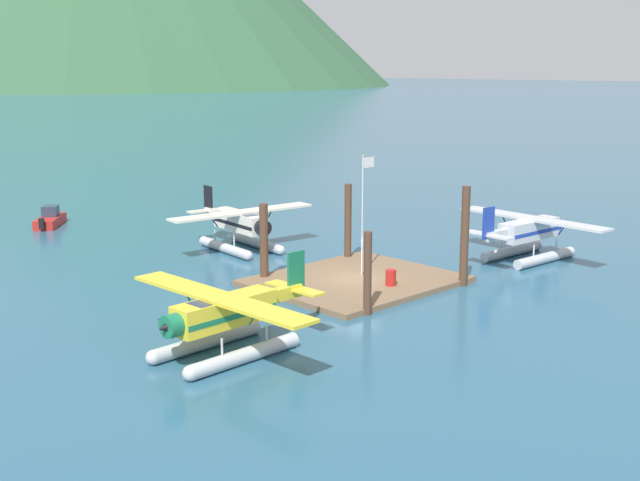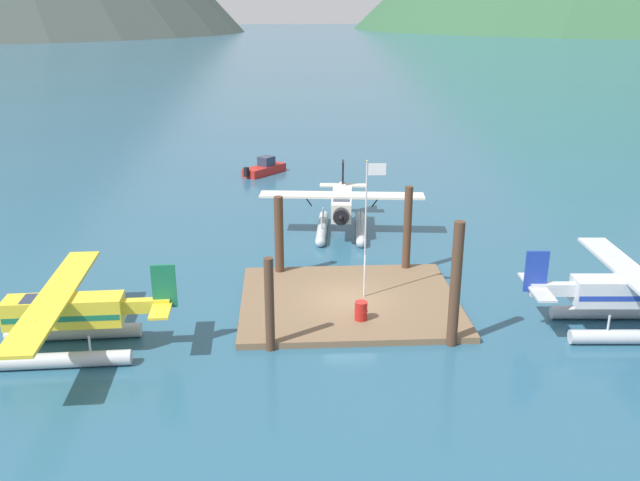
{
  "view_description": "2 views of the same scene",
  "coord_description": "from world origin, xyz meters",
  "px_view_note": "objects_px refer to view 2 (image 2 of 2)",
  "views": [
    {
      "loc": [
        -31.9,
        -30.45,
        12.01
      ],
      "look_at": [
        0.68,
        3.6,
        1.82
      ],
      "focal_mm": 45.4,
      "sensor_mm": 36.0,
      "label": 1
    },
    {
      "loc": [
        -3.17,
        -30.28,
        13.85
      ],
      "look_at": [
        -1.23,
        3.69,
        2.08
      ],
      "focal_mm": 37.84,
      "sensor_mm": 36.0,
      "label": 2
    }
  ],
  "objects_px": {
    "seaplane_yellow_port_aft": "(65,319)",
    "seaplane_cream_bow_centre": "(342,210)",
    "boat_red_open_north": "(265,168)",
    "flagpole": "(368,215)",
    "fuel_drum": "(361,311)",
    "seaplane_silver_stbd_aft": "(627,299)"
  },
  "relations": [
    {
      "from": "flagpole",
      "to": "seaplane_yellow_port_aft",
      "type": "bearing_deg",
      "value": -161.35
    },
    {
      "from": "fuel_drum",
      "to": "seaplane_silver_stbd_aft",
      "type": "height_order",
      "value": "seaplane_silver_stbd_aft"
    },
    {
      "from": "seaplane_yellow_port_aft",
      "to": "flagpole",
      "type": "bearing_deg",
      "value": 18.65
    },
    {
      "from": "seaplane_cream_bow_centre",
      "to": "fuel_drum",
      "type": "bearing_deg",
      "value": -91.24
    },
    {
      "from": "seaplane_yellow_port_aft",
      "to": "boat_red_open_north",
      "type": "xyz_separation_m",
      "value": [
        7.7,
        32.26,
        -1.09
      ]
    },
    {
      "from": "fuel_drum",
      "to": "seaplane_cream_bow_centre",
      "type": "bearing_deg",
      "value": 88.76
    },
    {
      "from": "fuel_drum",
      "to": "seaplane_cream_bow_centre",
      "type": "xyz_separation_m",
      "value": [
        0.29,
        13.49,
        0.84
      ]
    },
    {
      "from": "fuel_drum",
      "to": "seaplane_silver_stbd_aft",
      "type": "relative_size",
      "value": 0.08
    },
    {
      "from": "flagpole",
      "to": "seaplane_silver_stbd_aft",
      "type": "xyz_separation_m",
      "value": [
        11.2,
        -3.81,
        -2.95
      ]
    },
    {
      "from": "seaplane_silver_stbd_aft",
      "to": "seaplane_cream_bow_centre",
      "type": "relative_size",
      "value": 1.0
    },
    {
      "from": "seaplane_silver_stbd_aft",
      "to": "seaplane_yellow_port_aft",
      "type": "relative_size",
      "value": 1.0
    },
    {
      "from": "seaplane_yellow_port_aft",
      "to": "seaplane_cream_bow_centre",
      "type": "distance_m",
      "value": 20.09
    },
    {
      "from": "fuel_drum",
      "to": "seaplane_silver_stbd_aft",
      "type": "distance_m",
      "value": 11.87
    },
    {
      "from": "seaplane_yellow_port_aft",
      "to": "boat_red_open_north",
      "type": "height_order",
      "value": "seaplane_yellow_port_aft"
    },
    {
      "from": "boat_red_open_north",
      "to": "seaplane_cream_bow_centre",
      "type": "bearing_deg",
      "value": -72.71
    },
    {
      "from": "fuel_drum",
      "to": "seaplane_silver_stbd_aft",
      "type": "bearing_deg",
      "value": -5.78
    },
    {
      "from": "flagpole",
      "to": "fuel_drum",
      "type": "distance_m",
      "value": 4.63
    },
    {
      "from": "seaplane_cream_bow_centre",
      "to": "boat_red_open_north",
      "type": "relative_size",
      "value": 2.51
    },
    {
      "from": "seaplane_silver_stbd_aft",
      "to": "boat_red_open_north",
      "type": "distance_m",
      "value": 35.78
    },
    {
      "from": "fuel_drum",
      "to": "seaplane_yellow_port_aft",
      "type": "height_order",
      "value": "seaplane_yellow_port_aft"
    },
    {
      "from": "seaplane_yellow_port_aft",
      "to": "seaplane_cream_bow_centre",
      "type": "xyz_separation_m",
      "value": [
        12.96,
        15.35,
        0.0
      ]
    },
    {
      "from": "seaplane_silver_stbd_aft",
      "to": "seaplane_cream_bow_centre",
      "type": "height_order",
      "value": "same"
    }
  ]
}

